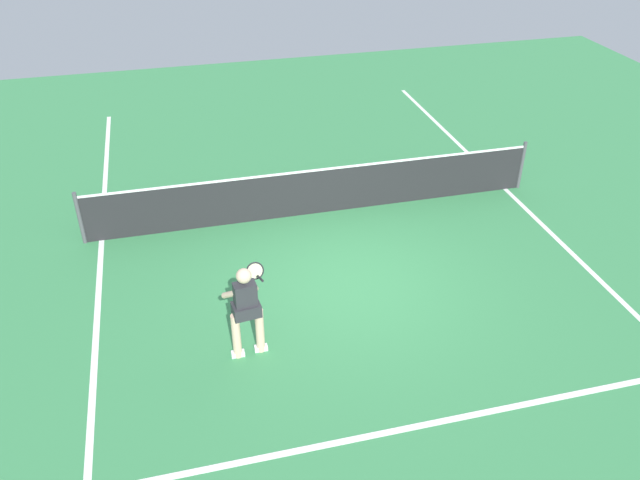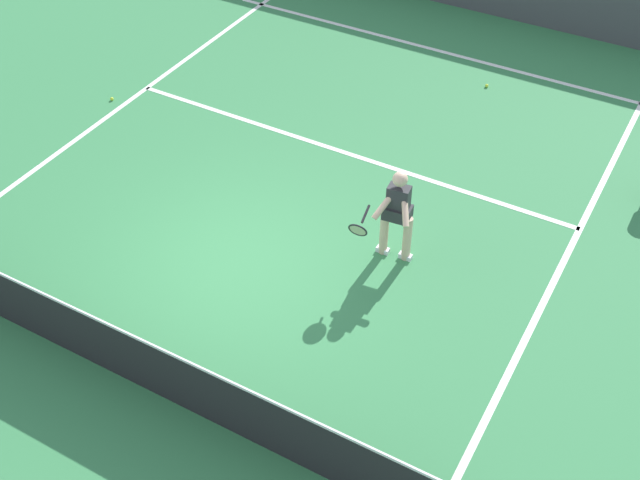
{
  "view_description": "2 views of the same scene",
  "coord_description": "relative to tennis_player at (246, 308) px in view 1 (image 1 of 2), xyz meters",
  "views": [
    {
      "loc": [
        -2.75,
        -8.68,
        6.75
      ],
      "look_at": [
        -0.61,
        -0.19,
        1.11
      ],
      "focal_mm": 36.32,
      "sensor_mm": 36.0,
      "label": 1
    },
    {
      "loc": [
        -5.43,
        7.05,
        8.34
      ],
      "look_at": [
        -1.3,
        -0.27,
        0.82
      ],
      "focal_mm": 45.59,
      "sensor_mm": 36.0,
      "label": 2
    }
  ],
  "objects": [
    {
      "name": "ground_plane",
      "position": [
        1.99,
        1.29,
        -0.85
      ],
      "size": [
        25.85,
        25.85,
        0.0
      ],
      "primitive_type": "plane",
      "color": "#38844C"
    },
    {
      "name": "service_line_marking",
      "position": [
        1.99,
        -1.99,
        -0.84
      ],
      "size": [
        8.54,
        0.1,
        0.01
      ],
      "primitive_type": "cube",
      "color": "white",
      "rests_on": "ground"
    },
    {
      "name": "sideline_left_marking",
      "position": [
        -2.29,
        1.29,
        -0.84
      ],
      "size": [
        0.1,
        17.88,
        0.01
      ],
      "primitive_type": "cube",
      "color": "white",
      "rests_on": "ground"
    },
    {
      "name": "sideline_right_marking",
      "position": [
        6.26,
        1.29,
        -0.84
      ],
      "size": [
        0.1,
        17.88,
        0.01
      ],
      "primitive_type": "cube",
      "color": "white",
      "rests_on": "ground"
    },
    {
      "name": "court_net",
      "position": [
        1.99,
        3.79,
        -0.34
      ],
      "size": [
        9.22,
        0.08,
        1.08
      ],
      "color": "#4C4C51",
      "rests_on": "ground"
    },
    {
      "name": "tennis_player",
      "position": [
        0.0,
        0.0,
        0.0
      ],
      "size": [
        0.73,
        0.99,
        1.55
      ],
      "color": "beige",
      "rests_on": "ground"
    }
  ]
}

